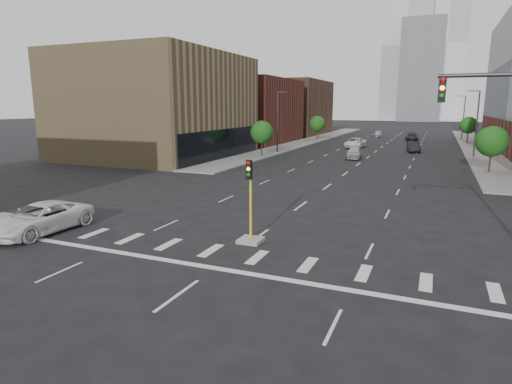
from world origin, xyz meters
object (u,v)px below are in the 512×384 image
Objects in this scene: median_traffic_signal at (250,225)px; parked_minivan at (40,218)px; car_near_left at (354,153)px; car_distant at (378,134)px; car_mid_right at (413,147)px; car_deep_right at (412,137)px; car_far_left at (355,143)px.

median_traffic_signal is 12.07m from parked_minivan.
car_near_left reaches higher than car_distant.
car_mid_right is 0.85× the size of car_deep_right.
car_deep_right reaches higher than car_near_left.
car_mid_right is 55.98m from parked_minivan.
median_traffic_signal reaches higher than parked_minivan.
parked_minivan is (-11.70, -2.97, -0.14)m from median_traffic_signal.
car_distant is at bearing 97.22° from car_mid_right.
median_traffic_signal is 0.74× the size of parked_minivan.
median_traffic_signal is 0.75× the size of car_far_left.
car_deep_right is at bearing 70.38° from car_far_left.
car_deep_right is (4.03, 71.79, -0.17)m from median_traffic_signal.
car_near_left is at bearing 77.46° from parked_minivan.
car_deep_right is 0.93× the size of parked_minivan.
parked_minivan is at bearing -109.96° from car_near_left.
car_distant is (-3.86, 81.99, -0.29)m from median_traffic_signal.
car_far_left is 1.46× the size of car_distant.
car_distant is at bearing 120.77° from car_deep_right.
car_far_left reaches higher than car_near_left.
parked_minivan is at bearing -165.77° from median_traffic_signal.
car_deep_right reaches higher than car_distant.
car_near_left is 42.53m from parked_minivan.
car_distant is at bearing 87.01° from car_near_left.
car_mid_right is 0.79× the size of parked_minivan.
car_near_left is 43.73m from car_distant.
car_deep_right is (-1.41, 21.47, 0.03)m from car_mid_right.
car_far_left is at bearing 149.79° from car_mid_right.
car_mid_right is at bearing 73.51° from parked_minivan.
car_far_left is at bearing 83.71° from parked_minivan.
car_distant is 85.32m from parked_minivan.
car_far_left is 57.47m from parked_minivan.
car_far_left is (-4.07, 53.99, -0.15)m from median_traffic_signal.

